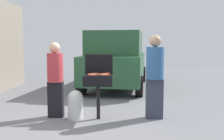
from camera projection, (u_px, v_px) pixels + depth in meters
ground_plane at (89, 119)px, 5.36m from camera, size 24.00×24.00×0.00m
bbq_grill at (98, 82)px, 5.31m from camera, size 0.60×0.44×0.95m
grill_lid_open at (99, 64)px, 5.50m from camera, size 0.60×0.05×0.42m
hot_dog_0 at (104, 75)px, 5.18m from camera, size 0.13×0.03×0.03m
hot_dog_1 at (94, 74)px, 5.32m from camera, size 0.13×0.03×0.03m
hot_dog_2 at (104, 74)px, 5.39m from camera, size 0.13×0.03×0.03m
hot_dog_3 at (92, 75)px, 5.23m from camera, size 0.13×0.04×0.03m
hot_dog_4 at (94, 75)px, 5.18m from camera, size 0.13×0.03×0.03m
hot_dog_5 at (107, 74)px, 5.34m from camera, size 0.13×0.03×0.03m
hot_dog_6 at (91, 74)px, 5.36m from camera, size 0.13×0.03×0.03m
hot_dog_7 at (100, 75)px, 5.23m from camera, size 0.13×0.03×0.03m
hot_dog_8 at (94, 74)px, 5.28m from camera, size 0.13×0.03×0.03m
hot_dog_9 at (97, 74)px, 5.40m from camera, size 0.13×0.04×0.03m
hot_dog_10 at (105, 75)px, 5.14m from camera, size 0.13×0.03×0.03m
hot_dog_11 at (94, 73)px, 5.43m from camera, size 0.13×0.04×0.03m
hot_dog_12 at (104, 74)px, 5.26m from camera, size 0.13×0.04×0.03m
hot_dog_13 at (107, 73)px, 5.43m from camera, size 0.13×0.04×0.03m
hot_dog_14 at (91, 75)px, 5.14m from camera, size 0.13×0.03×0.03m
hot_dog_15 at (106, 74)px, 5.29m from camera, size 0.13×0.03×0.03m
propane_tank at (76, 104)px, 5.37m from camera, size 0.32×0.32×0.62m
person_left at (55, 77)px, 5.45m from camera, size 0.34×0.34×1.63m
person_right at (155, 74)px, 5.36m from camera, size 0.37×0.37×1.78m
parked_minivan at (117, 60)px, 9.20m from camera, size 2.48×4.61×2.02m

